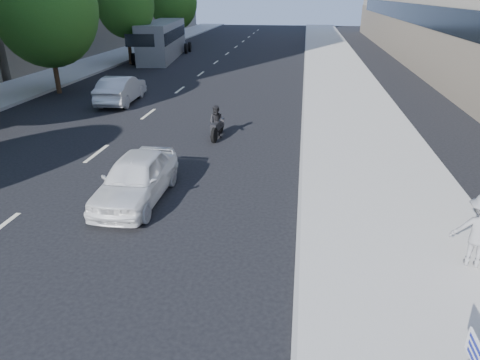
% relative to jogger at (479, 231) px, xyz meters
% --- Properties ---
extents(ground, '(160.00, 160.00, 0.00)m').
position_rel_jogger_xyz_m(ground, '(-5.35, -1.99, -1.01)').
color(ground, black).
rests_on(ground, ground).
extents(near_sidewalk, '(5.00, 120.00, 0.15)m').
position_rel_jogger_xyz_m(near_sidewalk, '(-1.35, 18.01, -0.94)').
color(near_sidewalk, '#A9A69E').
rests_on(near_sidewalk, ground).
extents(far_sidewalk, '(4.50, 120.00, 0.15)m').
position_rel_jogger_xyz_m(far_sidewalk, '(-22.10, 18.01, -0.94)').
color(far_sidewalk, '#A9A69E').
rests_on(far_sidewalk, ground).
extents(tree_far_c, '(6.00, 6.00, 8.47)m').
position_rel_jogger_xyz_m(tree_far_c, '(-19.05, 16.01, 4.01)').
color(tree_far_c, '#382616').
rests_on(tree_far_c, ground).
extents(tree_far_d, '(4.80, 4.80, 7.65)m').
position_rel_jogger_xyz_m(tree_far_d, '(-19.05, 28.01, 3.87)').
color(tree_far_d, '#382616').
rests_on(tree_far_d, ground).
extents(tree_far_e, '(5.40, 5.40, 7.89)m').
position_rel_jogger_xyz_m(tree_far_e, '(-19.05, 42.01, 3.77)').
color(tree_far_e, '#382616').
rests_on(tree_far_e, ground).
extents(jogger, '(1.26, 0.96, 1.73)m').
position_rel_jogger_xyz_m(jogger, '(0.00, 0.00, 0.00)').
color(jogger, slate).
rests_on(jogger, near_sidewalk).
extents(white_sedan_near, '(1.69, 4.15, 1.41)m').
position_rel_jogger_xyz_m(white_sedan_near, '(-8.78, 2.37, -0.31)').
color(white_sedan_near, white).
rests_on(white_sedan_near, ground).
extents(white_sedan_mid, '(1.90, 4.68, 1.51)m').
position_rel_jogger_xyz_m(white_sedan_mid, '(-14.18, 14.24, -0.26)').
color(white_sedan_mid, '#BCBCBC').
rests_on(white_sedan_mid, ground).
extents(motorcycle, '(0.75, 2.05, 1.42)m').
position_rel_jogger_xyz_m(motorcycle, '(-7.54, 8.62, -0.38)').
color(motorcycle, black).
rests_on(motorcycle, ground).
extents(bus, '(4.02, 12.31, 3.30)m').
position_rel_jogger_xyz_m(bus, '(-17.29, 31.98, 0.62)').
color(bus, slate).
rests_on(bus, ground).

